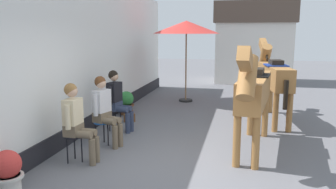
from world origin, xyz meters
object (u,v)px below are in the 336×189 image
object	(u,v)px
saddled_horse_far	(273,75)
flower_planter_nearest	(7,172)
seated_visitor_far	(117,97)
seated_visitor_near	(76,119)
seated_visitor_middle	(104,107)
satchel_bag	(129,118)
flower_planter_farthest	(126,102)
cafe_parasol	(186,28)
saddled_horse_near	(254,91)

from	to	relation	value
saddled_horse_far	flower_planter_nearest	distance (m)	6.48
saddled_horse_far	seated_visitor_far	bearing A→B (deg)	-153.04
seated_visitor_near	flower_planter_nearest	bearing A→B (deg)	-106.12
seated_visitor_middle	satchel_bag	distance (m)	1.98
flower_planter_farthest	cafe_parasol	distance (m)	3.22
seated_visitor_far	flower_planter_nearest	world-z (taller)	seated_visitor_far
seated_visitor_far	saddled_horse_near	size ratio (longest dim) A/B	0.47
seated_visitor_middle	flower_planter_nearest	bearing A→B (deg)	-102.27
seated_visitor_middle	cafe_parasol	size ratio (longest dim) A/B	0.54
seated_visitor_near	flower_planter_farthest	size ratio (longest dim) A/B	2.17
seated_visitor_far	satchel_bag	size ratio (longest dim) A/B	4.96
seated_visitor_near	satchel_bag	size ratio (longest dim) A/B	4.96
seated_visitor_near	flower_planter_farthest	world-z (taller)	seated_visitor_near
saddled_horse_near	satchel_bag	xyz separation A→B (m)	(-2.97, 1.62, -1.06)
saddled_horse_near	flower_planter_farthest	size ratio (longest dim) A/B	4.67
seated_visitor_near	seated_visitor_far	bearing A→B (deg)	90.24
saddled_horse_near	flower_planter_farthest	bearing A→B (deg)	144.52
seated_visitor_far	saddled_horse_near	world-z (taller)	saddled_horse_near
satchel_bag	seated_visitor_middle	bearing A→B (deg)	68.29
saddled_horse_far	cafe_parasol	distance (m)	3.41
seated_visitor_far	saddled_horse_far	bearing A→B (deg)	26.96
seated_visitor_middle	cafe_parasol	bearing A→B (deg)	79.84
saddled_horse_near	seated_visitor_near	bearing A→B (deg)	-158.15
flower_planter_nearest	satchel_bag	xyz separation A→B (m)	(0.38, 4.15, -0.23)
seated_visitor_middle	flower_planter_farthest	size ratio (longest dim) A/B	2.17
seated_visitor_near	flower_planter_farthest	bearing A→B (deg)	95.36
saddled_horse_near	satchel_bag	bearing A→B (deg)	151.41
saddled_horse_near	flower_planter_farthest	distance (m)	4.13
seated_visitor_near	satchel_bag	world-z (taller)	seated_visitor_near
seated_visitor_near	cafe_parasol	xyz separation A→B (m)	(0.96, 5.68, 1.59)
cafe_parasol	flower_planter_farthest	bearing A→B (deg)	-121.11
cafe_parasol	flower_planter_nearest	bearing A→B (deg)	-100.85
cafe_parasol	saddled_horse_far	bearing A→B (deg)	-36.91
saddled_horse_near	cafe_parasol	size ratio (longest dim) A/B	1.16
seated_visitor_middle	flower_planter_nearest	world-z (taller)	seated_visitor_middle
saddled_horse_near	saddled_horse_far	distance (m)	2.64
saddled_horse_far	flower_planter_farthest	xyz separation A→B (m)	(-3.84, -0.23, -0.82)
saddled_horse_near	cafe_parasol	world-z (taller)	cafe_parasol
seated_visitor_middle	saddled_horse_near	bearing A→B (deg)	4.71
seated_visitor_middle	cafe_parasol	distance (m)	5.06
seated_visitor_middle	flower_planter_farthest	xyz separation A→B (m)	(-0.44, 2.59, -0.44)
seated_visitor_near	seated_visitor_middle	xyz separation A→B (m)	(0.11, 0.95, 0.00)
flower_planter_nearest	seated_visitor_middle	bearing A→B (deg)	77.73
seated_visitor_near	seated_visitor_far	xyz separation A→B (m)	(-0.01, 1.98, 0.00)
seated_visitor_far	cafe_parasol	xyz separation A→B (m)	(0.97, 3.70, 1.59)
seated_visitor_middle	satchel_bag	size ratio (longest dim) A/B	4.96
seated_visitor_middle	seated_visitor_far	bearing A→B (deg)	96.65
seated_visitor_middle	saddled_horse_far	world-z (taller)	saddled_horse_far
seated_visitor_middle	seated_visitor_far	xyz separation A→B (m)	(-0.12, 1.03, 0.00)
flower_planter_nearest	flower_planter_farthest	distance (m)	4.88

